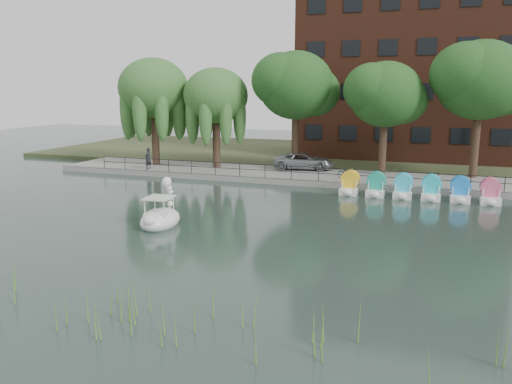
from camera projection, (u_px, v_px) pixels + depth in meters
The scene contains 17 objects.
ground_plane at pixel (219, 234), 24.00m from camera, with size 120.00×120.00×0.00m, color #334442.
promenade at pixel (300, 176), 38.76m from camera, with size 40.00×6.00×0.40m, color gray.
kerb at pixel (290, 182), 36.03m from camera, with size 40.00×0.25×0.40m, color gray.
land_strip at pixel (333, 154), 51.72m from camera, with size 60.00×22.00×0.36m, color #47512D.
railing at pixel (291, 169), 36.02m from camera, with size 32.00×0.05×1.00m.
apartment_building at pixel (409, 62), 47.58m from camera, with size 20.00×10.07×18.00m.
willow_left at pixel (153, 88), 42.03m from camera, with size 5.88×5.88×9.01m.
willow_mid at pixel (216, 96), 40.86m from camera, with size 5.32×5.32×8.15m.
broadleaf_center at pixel (296, 86), 39.54m from camera, with size 6.00×6.00×9.25m.
broadleaf_right at pixel (385, 95), 36.97m from camera, with size 5.40×5.40×8.32m.
broadleaf_far at pixel (481, 81), 35.60m from camera, with size 6.30×6.30×9.71m.
minivan at pixel (304, 160), 40.49m from camera, with size 5.57×2.56×1.55m, color gray.
bicycle at pixel (348, 173), 35.95m from camera, with size 1.72×0.60×1.00m, color gray.
pedestrian at pixel (148, 157), 40.73m from camera, with size 0.71×0.48×1.98m, color black.
swan_boat at pixel (161, 216), 25.29m from camera, with size 1.98×2.96×2.38m.
pedal_boat_row at pixel (417, 189), 31.70m from camera, with size 9.65×1.70×1.40m.
reed_bank at pixel (153, 308), 14.44m from camera, with size 24.00×2.40×1.20m.
Camera 1 is at (9.24, -21.23, 6.84)m, focal length 35.00 mm.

